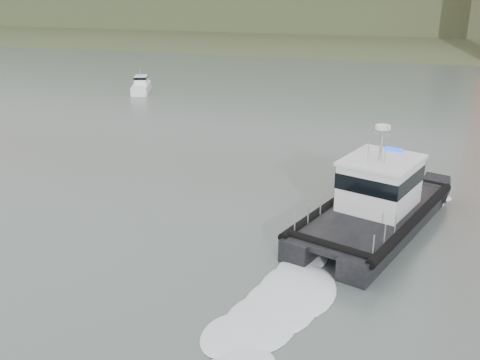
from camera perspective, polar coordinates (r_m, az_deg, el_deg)
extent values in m
plane|color=#485651|center=(21.58, -0.64, -12.70)|extent=(400.00, 400.00, 0.00)
cube|color=#384628|center=(109.99, 14.63, 13.52)|extent=(500.00, 44.72, 16.25)
cube|color=#384628|center=(137.46, 15.60, 17.18)|extent=(500.00, 70.00, 18.00)
cube|color=black|center=(28.42, 11.35, -3.60)|extent=(4.90, 11.28, 1.25)
cube|color=black|center=(27.53, 16.66, -4.90)|extent=(4.90, 11.28, 1.25)
cube|color=black|center=(27.30, 13.63, -3.67)|extent=(7.07, 10.69, 0.26)
cube|color=silver|center=(27.71, 14.69, -0.44)|extent=(4.14, 4.54, 2.39)
cube|color=black|center=(27.57, 14.77, 0.40)|extent=(4.22, 4.62, 0.78)
cube|color=silver|center=(27.30, 14.92, 2.07)|extent=(4.41, 4.80, 0.17)
cylinder|color=gray|center=(26.78, 14.84, 3.64)|extent=(0.17, 0.17, 1.87)
cylinder|color=white|center=(26.55, 15.01, 5.47)|extent=(0.73, 0.73, 0.19)
cube|color=white|center=(62.82, -10.51, 9.57)|extent=(3.43, 5.45, 1.03)
cube|color=white|center=(63.09, -10.51, 10.41)|extent=(2.02, 2.42, 1.03)
cube|color=black|center=(63.03, -10.53, 10.72)|extent=(2.07, 2.48, 0.30)
cylinder|color=gray|center=(62.51, -10.61, 11.19)|extent=(0.07, 0.07, 1.03)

